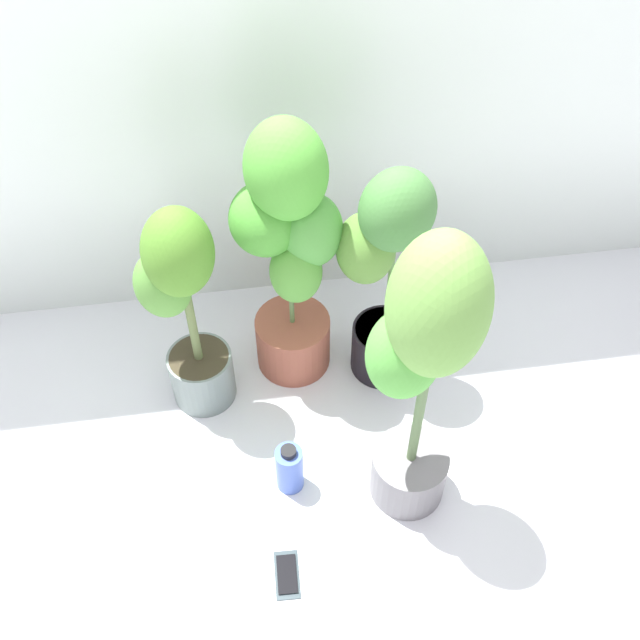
{
  "coord_description": "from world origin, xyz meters",
  "views": [
    {
      "loc": [
        -0.13,
        -1.16,
        2.08
      ],
      "look_at": [
        0.08,
        0.29,
        0.41
      ],
      "focal_mm": 41.39,
      "sensor_mm": 36.0,
      "label": 1
    }
  ],
  "objects_px": {
    "potted_plant_back_right": "(384,270)",
    "nutrient_bottle": "(289,468)",
    "potted_plant_back_left": "(184,305)",
    "potted_plant_back_center": "(289,248)",
    "cell_phone": "(287,574)",
    "potted_plant_front_right": "(423,362)"
  },
  "relations": [
    {
      "from": "potted_plant_back_right",
      "to": "potted_plant_back_left",
      "type": "relative_size",
      "value": 1.05
    },
    {
      "from": "potted_plant_front_right",
      "to": "potted_plant_back_left",
      "type": "xyz_separation_m",
      "value": [
        -0.61,
        0.46,
        -0.19
      ]
    },
    {
      "from": "nutrient_bottle",
      "to": "potted_plant_front_right",
      "type": "bearing_deg",
      "value": -10.27
    },
    {
      "from": "potted_plant_front_right",
      "to": "nutrient_bottle",
      "type": "height_order",
      "value": "potted_plant_front_right"
    },
    {
      "from": "potted_plant_back_right",
      "to": "nutrient_bottle",
      "type": "relative_size",
      "value": 4.31
    },
    {
      "from": "potted_plant_back_right",
      "to": "potted_plant_back_center",
      "type": "relative_size",
      "value": 0.85
    },
    {
      "from": "potted_plant_back_right",
      "to": "potted_plant_back_center",
      "type": "height_order",
      "value": "potted_plant_back_center"
    },
    {
      "from": "potted_plant_back_center",
      "to": "potted_plant_back_left",
      "type": "distance_m",
      "value": 0.36
    },
    {
      "from": "cell_phone",
      "to": "nutrient_bottle",
      "type": "bearing_deg",
      "value": 84.02
    },
    {
      "from": "potted_plant_back_center",
      "to": "potted_plant_back_left",
      "type": "height_order",
      "value": "potted_plant_back_center"
    },
    {
      "from": "potted_plant_front_right",
      "to": "potted_plant_back_center",
      "type": "height_order",
      "value": "potted_plant_front_right"
    },
    {
      "from": "potted_plant_back_center",
      "to": "cell_phone",
      "type": "relative_size",
      "value": 6.75
    },
    {
      "from": "potted_plant_front_right",
      "to": "nutrient_bottle",
      "type": "bearing_deg",
      "value": 169.73
    },
    {
      "from": "potted_plant_back_right",
      "to": "potted_plant_back_left",
      "type": "xyz_separation_m",
      "value": [
        -0.62,
        -0.03,
        -0.02
      ]
    },
    {
      "from": "potted_plant_back_center",
      "to": "nutrient_bottle",
      "type": "relative_size",
      "value": 5.05
    },
    {
      "from": "potted_plant_back_right",
      "to": "cell_phone",
      "type": "height_order",
      "value": "potted_plant_back_right"
    },
    {
      "from": "potted_plant_back_center",
      "to": "potted_plant_back_left",
      "type": "relative_size",
      "value": 1.23
    },
    {
      "from": "potted_plant_back_left",
      "to": "nutrient_bottle",
      "type": "relative_size",
      "value": 4.11
    },
    {
      "from": "potted_plant_front_right",
      "to": "cell_phone",
      "type": "relative_size",
      "value": 7.16
    },
    {
      "from": "potted_plant_back_right",
      "to": "nutrient_bottle",
      "type": "bearing_deg",
      "value": -130.0
    },
    {
      "from": "potted_plant_back_right",
      "to": "potted_plant_front_right",
      "type": "height_order",
      "value": "potted_plant_front_right"
    },
    {
      "from": "cell_phone",
      "to": "potted_plant_back_center",
      "type": "bearing_deg",
      "value": 84.3
    }
  ]
}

